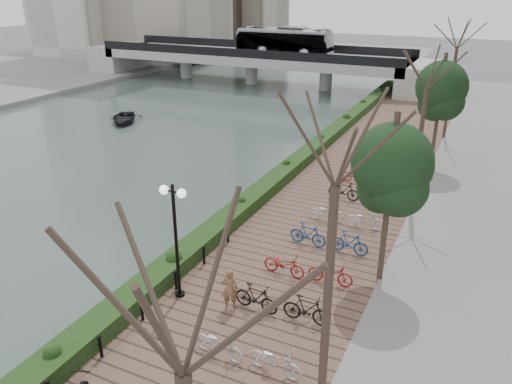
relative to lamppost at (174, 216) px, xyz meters
The scene contains 11 objects.
ground 6.23m from the lamppost, 110.04° to the right, with size 220.00×220.00×0.00m, color #59595B.
river_water 26.53m from the lamppost, 129.54° to the left, with size 30.00×130.00×0.02m, color #41514B.
promenade 13.41m from the lamppost, 79.91° to the left, with size 8.00×75.00×0.50m, color brown.
hedge 15.57m from the lamppost, 94.23° to the left, with size 1.10×56.00×0.60m, color #1A3513.
chain_fence 3.94m from the lamppost, 96.83° to the right, with size 0.10×14.10×0.70m.
lamppost is the anchor object (origin of this frame).
pedestrian 3.12m from the lamppost, ahead, with size 0.56×0.37×1.55m, color brown.
bicycle_parking 8.26m from the lamppost, 61.13° to the left, with size 2.40×19.89×1.00m.
street_trees 10.12m from the lamppost, 51.71° to the left, with size 3.20×37.12×6.80m.
bridge 43.29m from the lamppost, 111.55° to the left, with size 36.00×10.77×6.50m.
boat 27.30m from the lamppost, 133.51° to the left, with size 2.79×3.91×0.81m, color black.
Camera 1 is at (10.77, -7.79, 10.97)m, focal length 35.00 mm.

